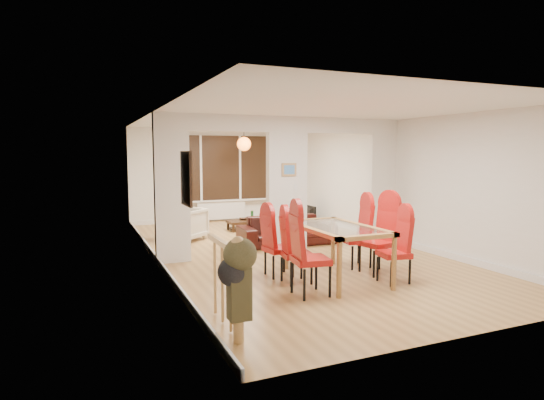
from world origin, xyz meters
TOP-DOWN VIEW (x-y plane):
  - floor at (0.00, 0.00)m, footprint 5.00×9.00m
  - room_walls at (0.00, 0.00)m, footprint 5.00×9.00m
  - divider_wall at (0.00, 0.00)m, footprint 5.00×0.18m
  - bay_window_blinds at (0.00, 4.44)m, footprint 3.00×0.08m
  - radiator at (0.00, 4.40)m, footprint 1.40×0.08m
  - pendant_light at (0.30, 3.30)m, footprint 0.36×0.36m
  - stair_newel at (-2.25, -3.20)m, footprint 0.40×1.20m
  - wall_poster at (-2.47, -2.40)m, footprint 0.04×0.52m
  - pillar_photo at (0.00, -0.10)m, footprint 0.30×0.03m
  - dining_table at (-0.13, -2.05)m, footprint 0.98×1.75m
  - dining_chair_la at (-0.86, -2.61)m, footprint 0.52×0.52m
  - dining_chair_lb at (-0.77, -2.01)m, footprint 0.47×0.47m
  - dining_chair_lc at (-0.86, -1.56)m, footprint 0.44×0.44m
  - dining_chair_ra at (0.56, -2.56)m, footprint 0.48×0.48m
  - dining_chair_rb at (0.64, -2.04)m, footprint 0.54×0.54m
  - dining_chair_rc at (0.57, -1.54)m, footprint 0.50×0.50m
  - sofa at (0.30, 0.64)m, footprint 2.04×0.87m
  - armchair at (-1.57, 1.94)m, footprint 1.09×1.09m
  - person at (-1.95, 2.17)m, footprint 0.78×0.62m
  - television at (2.00, 3.08)m, footprint 0.86×0.15m
  - coffee_table at (0.19, 2.67)m, footprint 1.15×0.75m
  - bottle at (0.24, 2.56)m, footprint 0.07×0.07m
  - bowl at (0.08, 2.76)m, footprint 0.21×0.21m
  - shoes at (0.08, -0.30)m, footprint 0.23×0.25m

SIDE VIEW (x-z plane):
  - floor at x=0.00m, z-range -0.01..0.01m
  - shoes at x=0.08m, z-range 0.00..0.09m
  - coffee_table at x=0.19m, z-range 0.00..0.24m
  - television at x=2.00m, z-range 0.00..0.49m
  - bowl at x=0.08m, z-range 0.24..0.30m
  - sofa at x=0.30m, z-range 0.00..0.59m
  - radiator at x=0.00m, z-range 0.05..0.55m
  - armchair at x=-1.57m, z-range 0.00..0.71m
  - bottle at x=0.24m, z-range 0.24..0.50m
  - dining_table at x=-0.13m, z-range 0.00..0.82m
  - dining_chair_lc at x=-0.86m, z-range 0.00..1.01m
  - dining_chair_ra at x=0.56m, z-range 0.00..1.02m
  - dining_chair_lb at x=-0.77m, z-range 0.00..1.02m
  - dining_chair_rc at x=0.57m, z-range 0.00..1.10m
  - stair_newel at x=-2.25m, z-range 0.00..1.10m
  - dining_chair_la at x=-0.86m, z-range 0.00..1.15m
  - dining_chair_rb at x=0.64m, z-range 0.00..1.16m
  - person at x=-1.95m, z-range 0.00..1.88m
  - room_walls at x=0.00m, z-range 0.00..2.60m
  - divider_wall at x=0.00m, z-range 0.00..2.60m
  - bay_window_blinds at x=0.00m, z-range 0.60..2.40m
  - wall_poster at x=-2.47m, z-range 1.27..1.94m
  - pillar_photo at x=0.00m, z-range 1.48..1.73m
  - pendant_light at x=0.30m, z-range 1.97..2.33m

